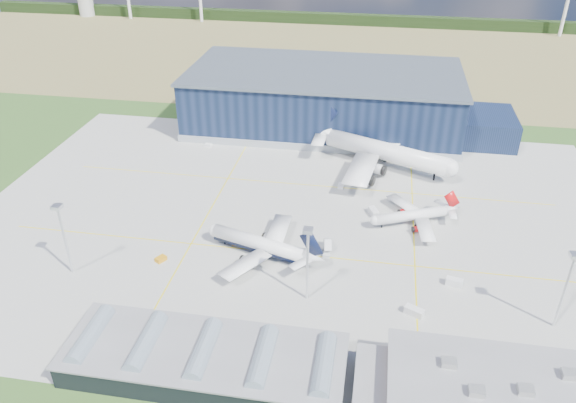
# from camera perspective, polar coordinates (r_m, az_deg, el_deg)

# --- Properties ---
(ground) EXTENTS (600.00, 600.00, 0.00)m
(ground) POSITION_cam_1_polar(r_m,az_deg,el_deg) (182.97, 0.13, -3.47)
(ground) COLOR #2C4F1D
(ground) RESTS_ON ground
(apron) EXTENTS (220.00, 160.00, 0.08)m
(apron) POSITION_cam_1_polar(r_m,az_deg,el_deg) (191.24, 0.63, -1.82)
(apron) COLOR #A3A39E
(apron) RESTS_ON ground
(farmland) EXTENTS (600.00, 220.00, 0.01)m
(farmland) POSITION_cam_1_polar(r_m,az_deg,el_deg) (384.51, 5.82, 14.83)
(farmland) COLOR olive
(farmland) RESTS_ON ground
(treeline) EXTENTS (600.00, 8.00, 8.00)m
(treeline) POSITION_cam_1_polar(r_m,az_deg,el_deg) (461.13, 6.70, 17.90)
(treeline) COLOR black
(treeline) RESTS_ON ground
(hangar) EXTENTS (145.00, 62.00, 26.10)m
(hangar) POSITION_cam_1_polar(r_m,az_deg,el_deg) (261.78, 4.28, 10.10)
(hangar) COLOR #0F1B33
(hangar) RESTS_ON ground
(ops_building) EXTENTS (46.00, 23.00, 10.90)m
(ops_building) POSITION_cam_1_polar(r_m,az_deg,el_deg) (135.55, 20.16, -17.83)
(ops_building) COLOR brown
(ops_building) RESTS_ON ground
(glass_concourse) EXTENTS (78.00, 23.00, 8.60)m
(glass_concourse) POSITION_cam_1_polar(r_m,az_deg,el_deg) (136.82, -7.03, -15.77)
(glass_concourse) COLOR black
(glass_concourse) RESTS_ON ground
(light_mast_west) EXTENTS (2.60, 2.60, 23.00)m
(light_mast_west) POSITION_cam_1_polar(r_m,az_deg,el_deg) (170.65, -21.98, -2.53)
(light_mast_west) COLOR silver
(light_mast_west) RESTS_ON ground
(light_mast_center) EXTENTS (2.60, 2.60, 23.00)m
(light_mast_center) POSITION_cam_1_polar(r_m,az_deg,el_deg) (148.57, 2.01, -5.23)
(light_mast_center) COLOR silver
(light_mast_center) RESTS_ON ground
(light_mast_east) EXTENTS (2.60, 2.60, 23.00)m
(light_mast_east) POSITION_cam_1_polar(r_m,az_deg,el_deg) (155.90, 26.59, -7.03)
(light_mast_east) COLOR silver
(light_mast_east) RESTS_ON ground
(airliner_navy) EXTENTS (49.78, 49.21, 13.07)m
(airliner_navy) POSITION_cam_1_polar(r_m,az_deg,el_deg) (170.78, -2.99, -3.61)
(airliner_navy) COLOR white
(airliner_navy) RESTS_ON ground
(airliner_red) EXTENTS (42.56, 42.19, 10.61)m
(airliner_red) POSITION_cam_1_polar(r_m,az_deg,el_deg) (190.44, 12.46, -0.90)
(airliner_red) COLOR white
(airliner_red) RESTS_ON ground
(airliner_widebody) EXTENTS (85.85, 85.13, 21.37)m
(airliner_widebody) POSITION_cam_1_polar(r_m,az_deg,el_deg) (224.30, 10.02, 5.89)
(airliner_widebody) COLOR white
(airliner_widebody) RESTS_ON ground
(gse_tug_a) EXTENTS (3.48, 4.50, 1.65)m
(gse_tug_a) POSITION_cam_1_polar(r_m,az_deg,el_deg) (179.96, -5.35, -3.95)
(gse_tug_a) COLOR orange
(gse_tug_a) RESTS_ON ground
(gse_tug_b) EXTENTS (3.49, 3.90, 1.41)m
(gse_tug_b) POSITION_cam_1_polar(r_m,az_deg,el_deg) (175.47, -12.80, -5.72)
(gse_tug_b) COLOR orange
(gse_tug_b) RESTS_ON ground
(gse_van_a) EXTENTS (5.60, 4.26, 2.24)m
(gse_van_a) POSITION_cam_1_polar(r_m,az_deg,el_deg) (155.76, 12.70, -10.85)
(gse_van_a) COLOR silver
(gse_van_a) RESTS_ON ground
(gse_cart_a) EXTENTS (2.37, 3.35, 1.38)m
(gse_cart_a) POSITION_cam_1_polar(r_m,az_deg,el_deg) (211.30, 5.40, 1.60)
(gse_cart_a) COLOR silver
(gse_cart_a) RESTS_ON ground
(gse_van_b) EXTENTS (4.13, 5.48, 2.28)m
(gse_van_b) POSITION_cam_1_polar(r_m,az_deg,el_deg) (195.37, 8.68, -1.06)
(gse_van_b) COLOR silver
(gse_van_b) RESTS_ON ground
(gse_tug_c) EXTENTS (3.09, 3.74, 1.41)m
(gse_tug_c) POSITION_cam_1_polar(r_m,az_deg,el_deg) (234.88, 7.31, 4.58)
(gse_tug_c) COLOR orange
(gse_tug_c) RESTS_ON ground
(gse_cart_b) EXTENTS (3.22, 2.37, 1.29)m
(gse_cart_b) POSITION_cam_1_polar(r_m,az_deg,el_deg) (245.42, -8.10, 5.68)
(gse_cart_b) COLOR silver
(gse_cart_b) RESTS_ON ground
(gse_van_c) EXTENTS (5.05, 3.19, 2.25)m
(gse_van_c) POSITION_cam_1_polar(r_m,az_deg,el_deg) (168.41, 16.54, -7.87)
(gse_van_c) COLOR silver
(gse_van_c) RESTS_ON ground
(airstair) EXTENTS (3.02, 5.71, 3.47)m
(airstair) POSITION_cam_1_polar(r_m,az_deg,el_deg) (175.05, 4.03, -4.61)
(airstair) COLOR silver
(airstair) RESTS_ON ground
(car_a) EXTENTS (3.48, 2.05, 1.11)m
(car_a) POSITION_cam_1_polar(r_m,az_deg,el_deg) (144.51, 13.60, -15.24)
(car_a) COLOR #99999E
(car_a) RESTS_ON ground
(car_b) EXTENTS (3.95, 2.06, 1.24)m
(car_b) POSITION_cam_1_polar(r_m,az_deg,el_deg) (144.09, 2.31, -14.30)
(car_b) COLOR #99999E
(car_b) RESTS_ON ground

